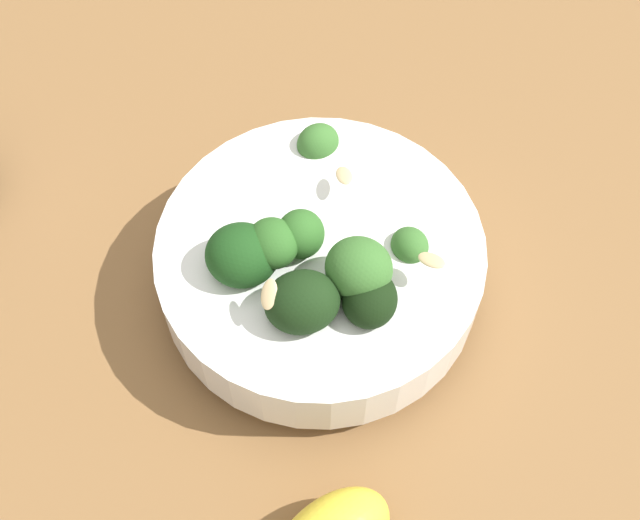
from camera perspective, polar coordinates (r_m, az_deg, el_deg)
name	(u,v)px	position (r cm, az deg, el deg)	size (l,w,h in cm)	color
ground_plane	(256,258)	(59.97, -4.38, 0.13)	(70.82, 70.82, 3.23)	brown
bowl_of_broccoli	(319,264)	(53.08, -0.07, -0.25)	(20.63, 20.63, 9.88)	white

